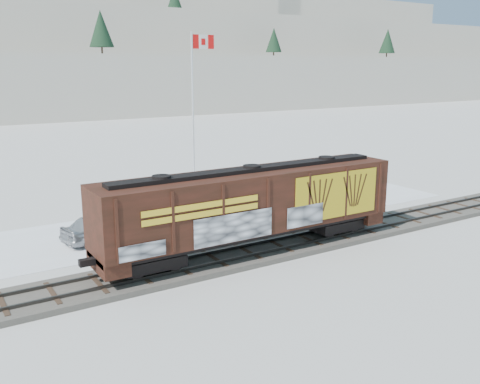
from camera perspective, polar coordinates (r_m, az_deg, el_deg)
ground at (r=28.42m, az=0.82°, el=-6.89°), size 500.00×500.00×0.00m
rail_track at (r=28.37m, az=0.82°, el=-6.61°), size 50.00×3.40×0.43m
parking_strip at (r=34.63m, az=-5.93°, el=-3.20°), size 40.00×8.00×0.03m
hopper_railcar at (r=27.69m, az=1.26°, el=-1.26°), size 16.65×3.06×4.34m
flagpole at (r=40.36m, az=-4.85°, el=5.79°), size 2.30×0.90×12.22m
car_silver at (r=31.73m, az=-14.43°, el=-3.55°), size 5.08×2.99×1.62m
car_white at (r=34.29m, az=-7.19°, el=-2.20°), size 4.36×2.81×1.36m
car_dark at (r=35.27m, az=-3.62°, el=-1.58°), size 5.40×3.07×1.48m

